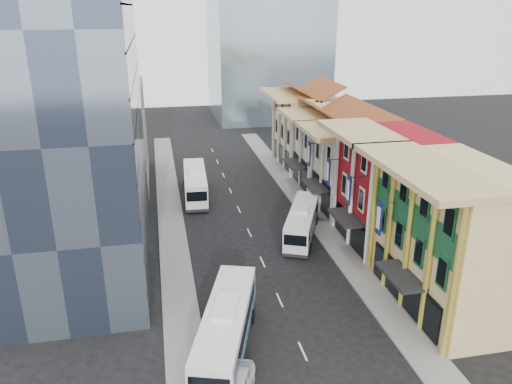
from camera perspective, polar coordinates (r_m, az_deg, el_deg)
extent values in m
plane|color=black|center=(37.96, 5.82, -18.57)|extent=(200.00, 200.00, 0.00)
cube|color=slate|center=(58.20, 7.50, -3.85)|extent=(3.00, 90.00, 0.15)
cube|color=slate|center=(55.37, -9.48, -5.28)|extent=(3.00, 90.00, 0.15)
cube|color=#D9BE7D|center=(44.23, 21.80, -4.90)|extent=(8.00, 14.00, 12.00)
cube|color=maroon|center=(53.79, 15.05, 0.34)|extent=(8.00, 10.00, 12.00)
cube|color=beige|center=(62.25, 11.19, 2.42)|extent=(8.00, 9.00, 10.00)
cube|color=beige|center=(70.27, 8.43, 4.65)|extent=(8.00, 9.00, 10.00)
cube|color=beige|center=(79.77, 5.93, 7.02)|extent=(8.00, 12.00, 11.00)
cube|color=#3D4961|center=(48.43, -20.55, 8.64)|extent=(12.00, 26.00, 30.00)
cube|color=gray|center=(72.31, -16.50, 6.12)|extent=(10.00, 18.00, 14.00)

